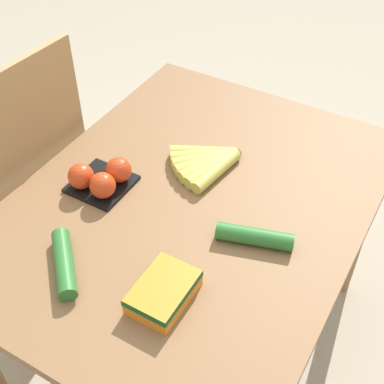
{
  "coord_description": "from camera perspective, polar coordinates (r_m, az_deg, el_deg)",
  "views": [
    {
      "loc": [
        -0.88,
        -0.51,
        1.72
      ],
      "look_at": [
        0.0,
        0.0,
        0.75
      ],
      "focal_mm": 50.0,
      "sensor_mm": 36.0,
      "label": 1
    }
  ],
  "objects": [
    {
      "name": "dining_table",
      "position": [
        1.5,
        0.0,
        -3.73
      ],
      "size": [
        1.15,
        0.88,
        0.72
      ],
      "color": "olive",
      "rests_on": "ground_plane"
    },
    {
      "name": "cucumber_near",
      "position": [
        1.29,
        -13.49,
        -7.42
      ],
      "size": [
        0.16,
        0.17,
        0.04
      ],
      "color": "#2D702D",
      "rests_on": "dining_table"
    },
    {
      "name": "tomato_pack",
      "position": [
        1.45,
        -9.69,
        1.45
      ],
      "size": [
        0.15,
        0.15,
        0.08
      ],
      "color": "black",
      "rests_on": "dining_table"
    },
    {
      "name": "banana_bunch",
      "position": [
        1.52,
        1.74,
        3.23
      ],
      "size": [
        0.21,
        0.2,
        0.04
      ],
      "color": "brown",
      "rests_on": "dining_table"
    },
    {
      "name": "ground_plane",
      "position": [
        2.0,
        0.0,
        -15.9
      ],
      "size": [
        12.0,
        12.0,
        0.0
      ],
      "primitive_type": "plane",
      "color": "#B7A88E"
    },
    {
      "name": "carrot_bag",
      "position": [
        1.2,
        -3.07,
        -10.49
      ],
      "size": [
        0.16,
        0.11,
        0.05
      ],
      "color": "orange",
      "rests_on": "dining_table"
    },
    {
      "name": "chair",
      "position": [
        1.84,
        -17.56,
        0.53
      ],
      "size": [
        0.45,
        0.43,
        1.02
      ],
      "rotation": [
        0.0,
        0.0,
        3.08
      ],
      "color": "tan",
      "rests_on": "ground_plane"
    },
    {
      "name": "cucumber_far",
      "position": [
        1.32,
        6.69,
        -4.74
      ],
      "size": [
        0.1,
        0.19,
        0.04
      ],
      "color": "#2D702D",
      "rests_on": "dining_table"
    }
  ]
}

